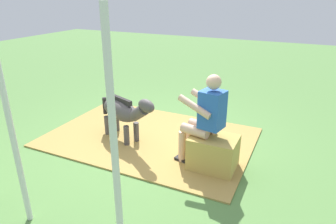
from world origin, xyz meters
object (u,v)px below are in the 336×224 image
Objects in this scene: pony_standing at (123,111)px; tent_pole_mid at (10,124)px; person_seated at (204,117)px; tent_pole_left at (115,157)px; hay_bale at (213,153)px.

tent_pole_mid reaches higher than pony_standing.
tent_pole_left reaches higher than person_seated.
tent_pole_left is 1.00× the size of tent_pole_mid.
person_seated is 0.59× the size of tent_pole_left.
tent_pole_left is at bearing 87.54° from person_seated.
tent_pole_mid is at bearing 54.02° from person_seated.
pony_standing is at bearing -87.73° from tent_pole_mid.
tent_pole_mid is (1.53, 1.86, 0.91)m from hay_bale.
person_seated is 1.07× the size of pony_standing.
person_seated is 0.59× the size of tent_pole_mid.
hay_bale is 2.16m from tent_pole_left.
hay_bale is 0.47× the size of person_seated.
pony_standing is 0.56× the size of tent_pole_left.
hay_bale is 0.28× the size of tent_pole_left.
tent_pole_left reaches higher than pony_standing.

